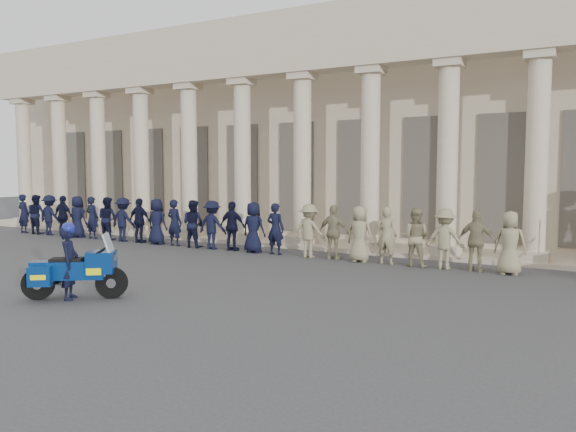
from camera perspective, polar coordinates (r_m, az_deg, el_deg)
The scene contains 5 objects.
ground at distance 13.28m, azimuth -9.80°, elevation -7.81°, with size 90.00×90.00×0.00m, color #3B3B3D.
building at distance 26.17m, azimuth 10.99°, elevation 8.33°, with size 40.00×12.50×9.00m.
officer_rank at distance 20.46m, azimuth -8.20°, elevation -0.87°, with size 21.31×0.66×1.75m.
motorcycle at distance 13.35m, azimuth -20.76°, elevation -5.22°, with size 1.97×1.59×1.47m.
rider at distance 13.34m, azimuth -21.32°, elevation -4.27°, with size 0.66×0.71×1.72m.
Camera 1 is at (8.17, -10.06, 2.89)m, focal length 35.00 mm.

